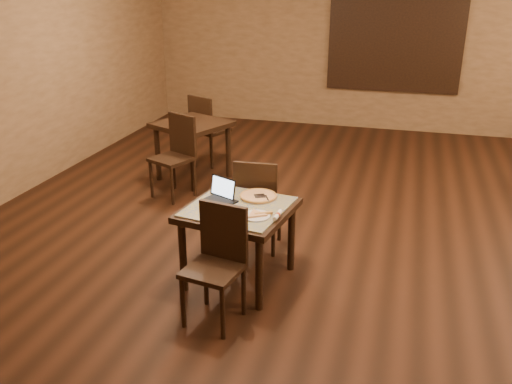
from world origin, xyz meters
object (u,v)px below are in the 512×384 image
(chair_main_far, at_px, (257,200))
(tiled_table, at_px, (239,216))
(chair_main_near, at_px, (218,257))
(laptop, at_px, (221,194))
(other_table_b_chair_far, at_px, (206,126))
(pizza_pan, at_px, (258,197))
(other_table_b_chair_near, at_px, (177,151))
(other_table_b, at_px, (192,132))

(chair_main_far, bearing_deg, tiled_table, 85.31)
(tiled_table, bearing_deg, chair_main_near, -79.97)
(tiled_table, distance_m, laptop, 0.27)
(chair_main_near, bearing_deg, laptop, 116.41)
(chair_main_far, xyz_separation_m, other_table_b_chair_far, (-1.50, 2.48, 0.03))
(pizza_pan, xyz_separation_m, other_table_b_chair_near, (-1.54, 1.59, -0.17))
(laptop, xyz_separation_m, other_table_b_chair_far, (-1.30, 2.99, -0.21))
(tiled_table, relative_size, other_table_b_chair_far, 0.98)
(other_table_b_chair_far, bearing_deg, laptop, 136.67)
(other_table_b_chair_near, bearing_deg, chair_main_near, -36.33)
(tiled_table, bearing_deg, pizza_pan, 72.09)
(tiled_table, height_order, other_table_b_chair_near, other_table_b_chair_near)
(chair_main_near, distance_m, other_table_b_chair_near, 2.84)
(other_table_b_chair_near, bearing_deg, other_table_b_chair_far, 116.63)
(tiled_table, distance_m, other_table_b, 2.86)
(laptop, distance_m, other_table_b, 2.68)
(other_table_b_chair_near, bearing_deg, tiled_table, -28.95)
(chair_main_near, height_order, chair_main_far, chair_main_far)
(tiled_table, xyz_separation_m, other_table_b, (-1.46, 2.46, 0.02))
(pizza_pan, bearing_deg, other_table_b_chair_far, 119.55)
(chair_main_near, relative_size, other_table_b_chair_far, 0.94)
(laptop, xyz_separation_m, other_table_b_chair_near, (-1.22, 1.74, -0.21))
(chair_main_far, bearing_deg, laptop, 64.05)
(tiled_table, relative_size, other_table_b, 0.91)
(other_table_b_chair_far, bearing_deg, chair_main_far, 144.47)
(laptop, relative_size, pizza_pan, 1.00)
(pizza_pan, height_order, other_table_b_chair_far, other_table_b_chair_far)
(laptop, height_order, other_table_b, laptop)
(tiled_table, height_order, pizza_pan, pizza_pan)
(laptop, bearing_deg, tiled_table, -2.06)
(tiled_table, bearing_deg, laptop, 162.82)
(tiled_table, relative_size, laptop, 2.98)
(other_table_b, xyz_separation_m, other_table_b_chair_near, (0.04, -0.63, -0.08))
(chair_main_far, bearing_deg, chair_main_near, 86.30)
(laptop, bearing_deg, other_table_b, 141.80)
(other_table_b_chair_near, distance_m, other_table_b_chair_far, 1.26)
(laptop, height_order, other_table_b_chair_far, other_table_b_chair_far)
(laptop, bearing_deg, chair_main_near, -49.41)
(chair_main_far, bearing_deg, other_table_b, -55.73)
(laptop, bearing_deg, chair_main_far, 91.91)
(laptop, distance_m, other_table_b_chair_near, 2.13)
(chair_main_far, relative_size, other_table_b_chair_near, 0.95)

